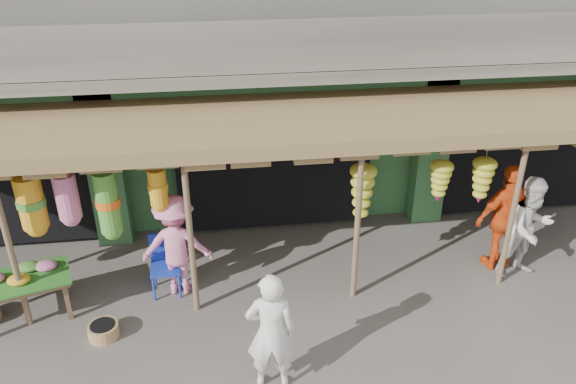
{
  "coord_description": "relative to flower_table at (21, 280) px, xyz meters",
  "views": [
    {
      "loc": [
        -1.05,
        -7.29,
        5.67
      ],
      "look_at": [
        0.11,
        1.0,
        1.33
      ],
      "focal_mm": 35.0,
      "sensor_mm": 36.0,
      "label": 1
    }
  ],
  "objects": [
    {
      "name": "ground",
      "position": [
        4.04,
        0.03,
        -0.68
      ],
      "size": [
        80.0,
        80.0,
        0.0
      ],
      "primitive_type": "plane",
      "color": "#514C47",
      "rests_on": "ground"
    },
    {
      "name": "building",
      "position": [
        4.04,
        4.89,
        2.69
      ],
      "size": [
        16.4,
        6.8,
        7.0
      ],
      "color": "gray",
      "rests_on": "ground"
    },
    {
      "name": "awning",
      "position": [
        3.88,
        0.82,
        1.89
      ],
      "size": [
        14.0,
        2.7,
        2.79
      ],
      "color": "brown",
      "rests_on": "ground"
    },
    {
      "name": "flower_table",
      "position": [
        0.0,
        0.0,
        0.0
      ],
      "size": [
        1.58,
        1.19,
        0.84
      ],
      "rotation": [
        0.0,
        0.0,
        0.29
      ],
      "color": "brown",
      "rests_on": "ground"
    },
    {
      "name": "blue_chair",
      "position": [
        2.07,
        0.43,
        -0.13
      ],
      "size": [
        0.48,
        0.49,
        0.98
      ],
      "rotation": [
        0.0,
        0.0,
        0.03
      ],
      "color": "#1933A7",
      "rests_on": "ground"
    },
    {
      "name": "basket_right",
      "position": [
        1.2,
        -0.62,
        -0.58
      ],
      "size": [
        0.45,
        0.45,
        0.2
      ],
      "primitive_type": "cylinder",
      "rotation": [
        0.0,
        0.0,
        -0.02
      ],
      "color": "#A5744D",
      "rests_on": "ground"
    },
    {
      "name": "person_front",
      "position": [
        3.53,
        -1.85,
        0.19
      ],
      "size": [
        0.67,
        0.48,
        1.74
      ],
      "primitive_type": "imported",
      "rotation": [
        0.0,
        0.0,
        3.04
      ],
      "color": "white",
      "rests_on": "ground"
    },
    {
      "name": "person_right",
      "position": [
        8.01,
        0.01,
        0.23
      ],
      "size": [
        0.99,
        0.83,
        1.81
      ],
      "primitive_type": "imported",
      "rotation": [
        0.0,
        0.0,
        0.18
      ],
      "color": "silver",
      "rests_on": "ground"
    },
    {
      "name": "person_vendor",
      "position": [
        7.75,
        0.29,
        0.28
      ],
      "size": [
        1.18,
        0.62,
        1.92
      ],
      "primitive_type": "imported",
      "rotation": [
        0.0,
        0.0,
        3.28
      ],
      "color": "#E34B15",
      "rests_on": "ground"
    },
    {
      "name": "person_shopper",
      "position": [
        2.28,
        0.36,
        0.18
      ],
      "size": [
        1.16,
        0.73,
        1.72
      ],
      "primitive_type": "imported",
      "rotation": [
        0.0,
        0.0,
        3.06
      ],
      "color": "pink",
      "rests_on": "ground"
    }
  ]
}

